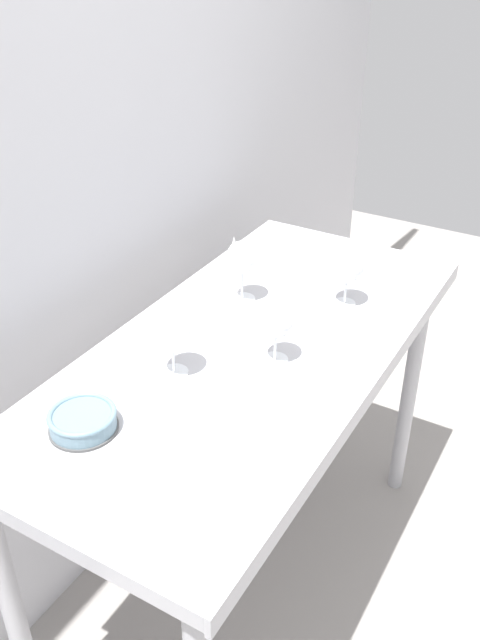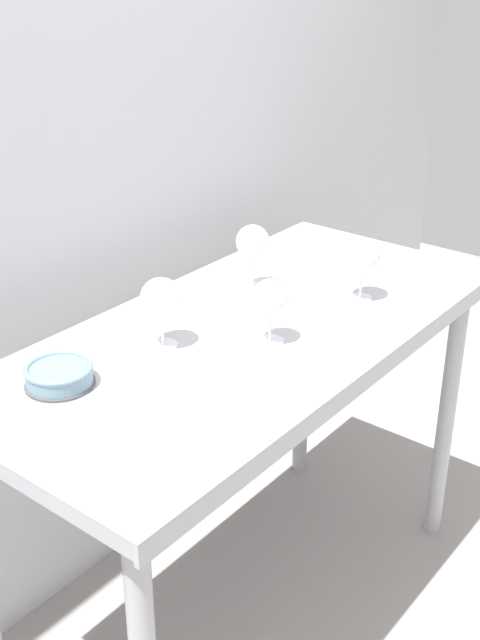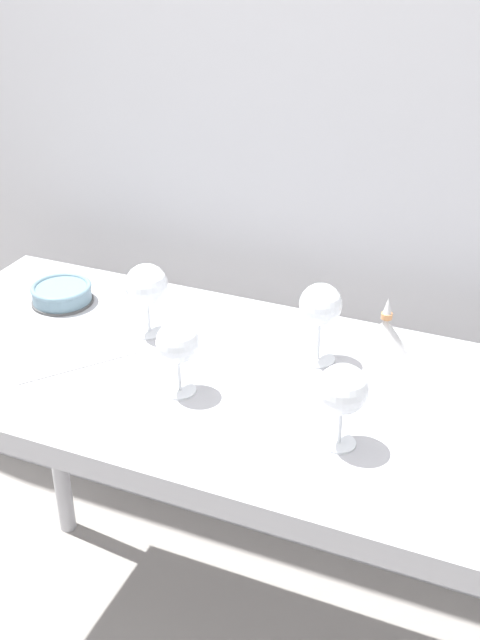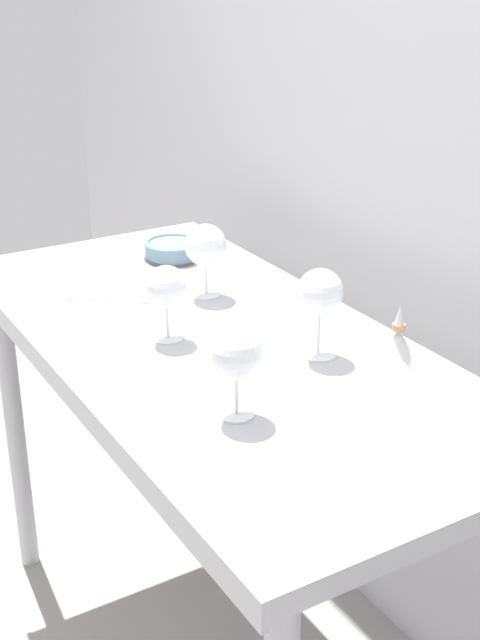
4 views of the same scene
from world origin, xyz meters
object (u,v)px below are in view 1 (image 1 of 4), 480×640
at_px(wine_glass_far_right, 242,259).
at_px(decanter_funnel, 234,263).
at_px(wine_glass_far_left, 172,332).
at_px(wine_glass_near_center, 276,322).
at_px(wine_glass_near_right, 348,267).
at_px(tasting_bowl, 83,420).
at_px(tasting_sheet_upper, 195,420).

distance_m(wine_glass_far_right, decanter_funnel, 0.17).
bearing_deg(wine_glass_far_left, wine_glass_near_center, -47.28).
distance_m(wine_glass_near_center, wine_glass_far_right, 0.30).
height_order(wine_glass_far_left, decanter_funnel, wine_glass_far_left).
height_order(wine_glass_near_right, tasting_bowl, wine_glass_near_right).
bearing_deg(tasting_sheet_upper, tasting_bowl, 166.43).
bearing_deg(wine_glass_near_center, wine_glass_near_right, -6.51).
bearing_deg(decanter_funnel, tasting_sheet_upper, -156.29).
relative_size(wine_glass_far_right, tasting_bowl, 1.20).
distance_m(wine_glass_far_left, wine_glass_near_center, 0.24).
relative_size(wine_glass_near_center, decanter_funnel, 1.25).
xyz_separation_m(wine_glass_far_right, decanter_funnel, (0.12, 0.09, -0.09)).
bearing_deg(tasting_bowl, wine_glass_far_left, -10.31).
height_order(tasting_sheet_upper, decanter_funnel, decanter_funnel).
distance_m(wine_glass_far_left, decanter_funnel, 0.51).
height_order(wine_glass_far_left, wine_glass_far_right, wine_glass_far_right).
bearing_deg(decanter_funnel, wine_glass_near_center, -136.80).
relative_size(wine_glass_near_right, decanter_funnel, 1.31).
relative_size(wine_glass_far_left, decanter_funnel, 1.34).
distance_m(wine_glass_far_right, tasting_bowl, 0.64).
height_order(wine_glass_near_center, wine_glass_far_right, wine_glass_far_right).
bearing_deg(wine_glass_near_center, wine_glass_far_right, 45.18).
bearing_deg(wine_glass_near_right, wine_glass_far_left, 156.54).
bearing_deg(wine_glass_far_right, tasting_bowl, 179.03).
distance_m(wine_glass_far_right, tasting_sheet_upper, 0.54).
distance_m(tasting_sheet_upper, decanter_funnel, 0.67).
bearing_deg(tasting_bowl, wine_glass_far_right, -0.97).
relative_size(wine_glass_far_left, wine_glass_far_right, 0.94).
bearing_deg(tasting_bowl, tasting_sheet_upper, -52.41).
height_order(wine_glass_far_right, tasting_bowl, wine_glass_far_right).
xyz_separation_m(wine_glass_far_left, decanter_funnel, (0.49, 0.13, -0.08)).
bearing_deg(decanter_funnel, wine_glass_far_right, -140.79).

